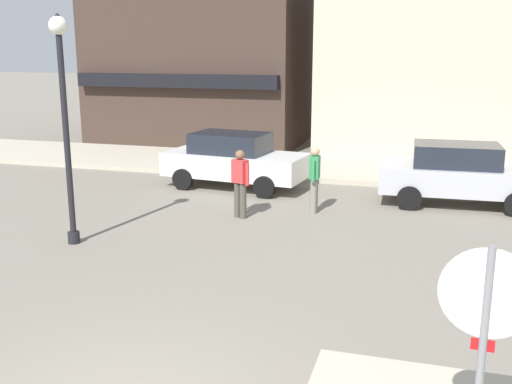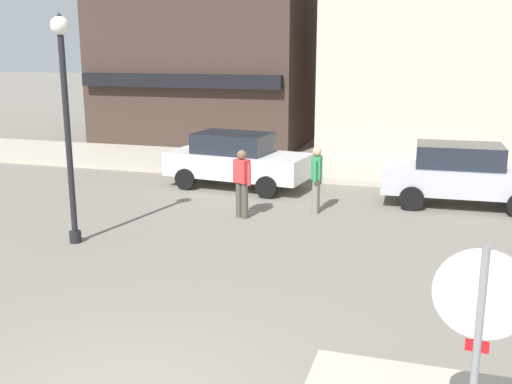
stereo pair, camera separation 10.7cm
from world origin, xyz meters
TOP-DOWN VIEW (x-y plane):
  - kerb_far at (0.00, 14.03)m, footprint 80.00×4.00m
  - stop_sign at (3.62, 0.05)m, footprint 0.82×0.10m
  - lamp_post at (-3.81, 5.13)m, footprint 0.36×0.36m
  - parked_car_nearest at (-2.25, 10.86)m, footprint 4.17×2.23m
  - parked_car_second at (3.84, 10.62)m, footprint 4.06×1.99m
  - pedestrian_crossing_near at (0.46, 8.83)m, footprint 0.23×0.55m
  - pedestrian_crossing_far at (-1.12, 7.90)m, footprint 0.53×0.36m
  - building_corner_shop at (-6.24, 20.11)m, footprint 8.68×8.66m
  - building_storefront_left_near at (2.86, 18.46)m, footprint 7.93×5.24m

SIDE VIEW (x-z plane):
  - kerb_far at x=0.00m, z-range 0.00..0.15m
  - parked_car_nearest at x=-2.25m, z-range 0.03..1.59m
  - parked_car_second at x=3.84m, z-range 0.03..1.59m
  - pedestrian_crossing_near at x=0.46m, z-range 0.06..1.67m
  - pedestrian_crossing_far at x=-1.12m, z-range 0.06..1.67m
  - stop_sign at x=3.62m, z-range 0.37..2.67m
  - lamp_post at x=-3.81m, z-range 0.69..5.23m
  - building_storefront_left_near at x=2.86m, z-range 0.00..6.29m
  - building_corner_shop at x=-6.24m, z-range 0.00..7.64m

